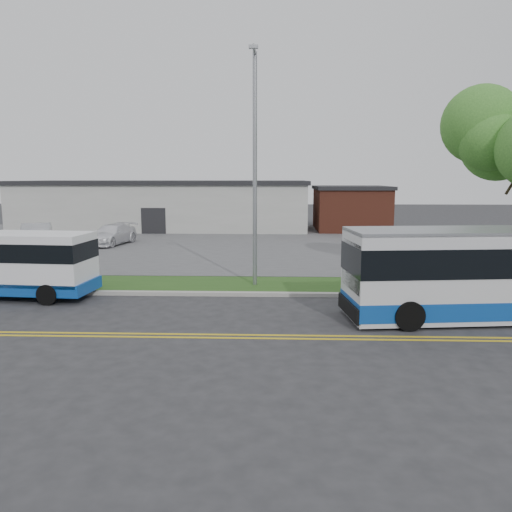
{
  "coord_description": "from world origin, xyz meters",
  "views": [
    {
      "loc": [
        3.81,
        -18.1,
        4.63
      ],
      "look_at": [
        3.11,
        1.11,
        1.6
      ],
      "focal_mm": 35.0,
      "sensor_mm": 36.0,
      "label": 1
    }
  ],
  "objects_px": {
    "streetlight_near": "(255,163)",
    "parked_car_b": "(112,235)",
    "shuttle_bus": "(21,263)",
    "pedestrian": "(22,259)",
    "parked_car_a": "(37,237)",
    "transit_bus": "(509,273)"
  },
  "relations": [
    {
      "from": "streetlight_near",
      "to": "parked_car_b",
      "type": "relative_size",
      "value": 2.02
    },
    {
      "from": "shuttle_bus",
      "to": "pedestrian",
      "type": "height_order",
      "value": "shuttle_bus"
    },
    {
      "from": "streetlight_near",
      "to": "pedestrian",
      "type": "height_order",
      "value": "streetlight_near"
    },
    {
      "from": "parked_car_a",
      "to": "streetlight_near",
      "type": "bearing_deg",
      "value": -57.75
    },
    {
      "from": "transit_bus",
      "to": "parked_car_b",
      "type": "bearing_deg",
      "value": 131.73
    },
    {
      "from": "parked_car_b",
      "to": "transit_bus",
      "type": "bearing_deg",
      "value": -30.73
    },
    {
      "from": "streetlight_near",
      "to": "pedestrian",
      "type": "relative_size",
      "value": 4.96
    },
    {
      "from": "pedestrian",
      "to": "shuttle_bus",
      "type": "bearing_deg",
      "value": 82.46
    },
    {
      "from": "pedestrian",
      "to": "parked_car_a",
      "type": "height_order",
      "value": "pedestrian"
    },
    {
      "from": "streetlight_near",
      "to": "parked_car_a",
      "type": "relative_size",
      "value": 1.9
    },
    {
      "from": "shuttle_bus",
      "to": "pedestrian",
      "type": "bearing_deg",
      "value": 121.42
    },
    {
      "from": "shuttle_bus",
      "to": "transit_bus",
      "type": "bearing_deg",
      "value": -2.59
    },
    {
      "from": "shuttle_bus",
      "to": "parked_car_b",
      "type": "xyz_separation_m",
      "value": [
        -1.31,
        14.8,
        -0.57
      ]
    },
    {
      "from": "pedestrian",
      "to": "parked_car_b",
      "type": "bearing_deg",
      "value": -124.39
    },
    {
      "from": "pedestrian",
      "to": "transit_bus",
      "type": "bearing_deg",
      "value": 131.25
    },
    {
      "from": "pedestrian",
      "to": "parked_car_a",
      "type": "distance_m",
      "value": 10.39
    },
    {
      "from": "transit_bus",
      "to": "parked_car_a",
      "type": "bearing_deg",
      "value": 141.45
    },
    {
      "from": "streetlight_near",
      "to": "parked_car_a",
      "type": "distance_m",
      "value": 17.97
    },
    {
      "from": "streetlight_near",
      "to": "transit_bus",
      "type": "bearing_deg",
      "value": -27.2
    },
    {
      "from": "parked_car_b",
      "to": "parked_car_a",
      "type": "bearing_deg",
      "value": -135.85
    },
    {
      "from": "parked_car_a",
      "to": "pedestrian",
      "type": "bearing_deg",
      "value": -90.16
    },
    {
      "from": "transit_bus",
      "to": "parked_car_b",
      "type": "height_order",
      "value": "transit_bus"
    }
  ]
}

